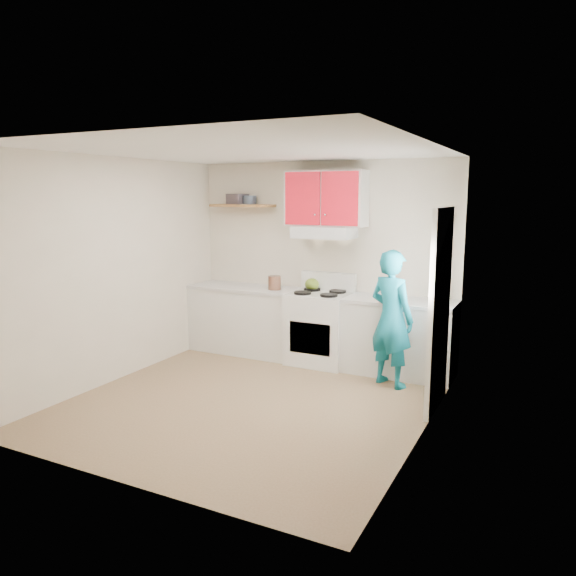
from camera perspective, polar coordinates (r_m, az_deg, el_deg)
The scene contains 21 objects.
floor at distance 5.98m, azimuth -3.72°, elevation -11.63°, with size 3.80×3.80×0.00m, color brown.
ceiling at distance 5.59m, azimuth -4.02°, elevation 14.06°, with size 3.60×3.80×0.04m, color white.
back_wall at distance 7.33m, azimuth 3.68°, elevation 2.83°, with size 3.60×0.04×2.60m, color beige.
front_wall at distance 4.14m, azimuth -17.28°, elevation -2.89°, with size 3.60×0.04×2.60m, color beige.
left_wall at distance 6.72m, azimuth -17.22°, elevation 1.80°, with size 0.04×3.80×2.60m, color beige.
right_wall at distance 4.99m, azimuth 14.28°, elevation -0.67°, with size 0.04×3.80×2.60m, color beige.
door at distance 5.72m, azimuth 15.43°, elevation -2.23°, with size 0.05×0.85×2.05m, color white.
door_glass at distance 5.65m, azimuth 15.36°, elevation 2.01°, with size 0.01×0.55×0.95m, color white.
counter_left at distance 7.67m, azimuth -4.46°, elevation -3.31°, with size 1.52×0.60×0.90m, color silver.
counter_right at distance 6.84m, azimuth 11.47°, elevation -5.09°, with size 1.32×0.60×0.90m, color silver.
stove at distance 7.14m, azimuth 3.33°, elevation -4.19°, with size 0.76×0.65×0.92m, color white.
range_hood at distance 7.05m, azimuth 3.76°, elevation 5.79°, with size 0.76×0.44×0.15m, color silver.
upper_cabinets at distance 7.08m, azimuth 3.98°, elevation 9.24°, with size 1.02×0.33×0.70m, color red.
shelf at distance 7.67m, azimuth -4.74°, elevation 8.52°, with size 0.90×0.30×0.04m, color brown.
books at distance 7.75m, azimuth -5.25°, elevation 9.18°, with size 0.27×0.20×0.14m, color #433B43.
tin at distance 7.63m, azimuth -4.01°, elevation 9.09°, with size 0.19×0.19×0.12m, color #333D4C.
kettle at distance 7.25m, azimuth 2.50°, elevation 0.38°, with size 0.19×0.19×0.16m, color #566E1E.
crock at distance 7.29m, azimuth -1.41°, elevation 0.45°, with size 0.17×0.17×0.20m, color #4B2E20.
cutting_board at distance 6.71m, azimuth 10.39°, elevation -1.32°, with size 0.29×0.21×0.02m, color olive.
silicone_mat at distance 6.64m, azimuth 13.16°, elevation -1.59°, with size 0.26×0.22×0.01m, color red.
person at distance 6.34m, azimuth 10.68°, elevation -3.12°, with size 0.57×0.38×1.57m, color #0E6B81.
Camera 1 is at (2.82, -4.80, 2.17)m, focal length 34.29 mm.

